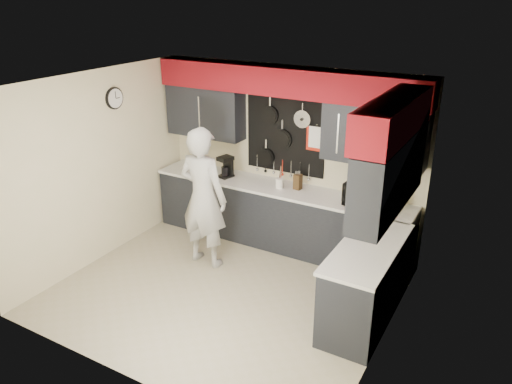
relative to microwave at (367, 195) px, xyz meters
The scene contains 10 objects.
ground 2.20m from the microwave, 133.13° to the right, with size 4.00×4.00×0.00m, color tan.
back_wall_assembly 1.62m from the microwave, behind, with size 4.00×0.36×2.60m.
right_wall_assembly 1.53m from the microwave, 64.72° to the right, with size 0.36×3.50×2.60m.
left_wall_assembly 3.60m from the microwave, 157.25° to the right, with size 0.05×3.50×2.60m.
base_cabinets 1.07m from the microwave, 161.67° to the right, with size 3.95×2.20×0.92m.
microwave is the anchor object (origin of this frame).
knife_block 1.04m from the microwave, behind, with size 0.10×0.10×0.22m, color #322010.
utensil_crock 1.28m from the microwave, behind, with size 0.11×0.11×0.15m, color white.
coffee_maker 2.19m from the microwave, behind, with size 0.22×0.25×0.32m.
person 2.16m from the microwave, 154.52° to the right, with size 0.71×0.47×1.94m, color beige.
Camera 1 is at (3.00, -4.49, 3.57)m, focal length 35.00 mm.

